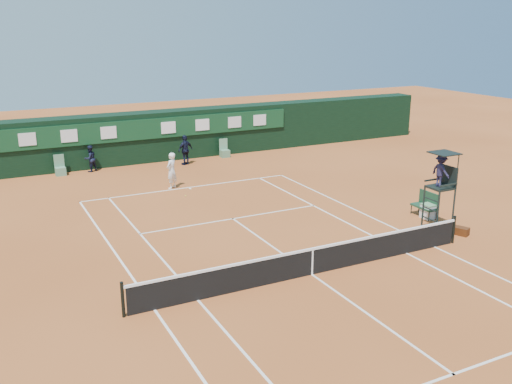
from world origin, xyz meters
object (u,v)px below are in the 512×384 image
Objects in this scene: cooler at (429,211)px; tennis_net at (312,261)px; player at (172,171)px; player_bench at (426,203)px; umpire_chair at (441,177)px.

tennis_net is at bearing -160.88° from cooler.
tennis_net is 12.20m from player.
player_bench is 1.86× the size of cooler.
player is at bearing 132.47° from player_bench.
umpire_chair reaches higher than player.
player is (-8.43, 9.52, 0.61)m from cooler.
umpire_chair is at bearing -123.97° from player_bench.
umpire_chair reaches higher than cooler.
player reaches higher than tennis_net.
umpire_chair is at bearing 7.30° from tennis_net.
cooler is (7.64, 2.65, -0.18)m from tennis_net.
tennis_net is at bearing -159.44° from player_bench.
umpire_chair is 2.85× the size of player_bench.
cooler is at bearing 19.12° from tennis_net.
player is at bearing 93.71° from tennis_net.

